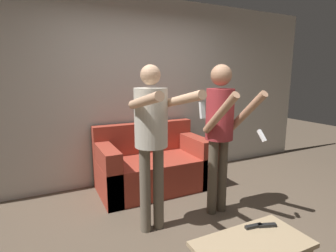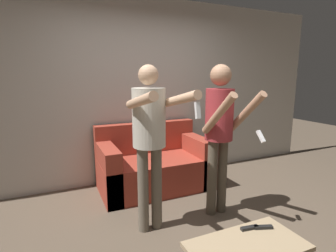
{
  "view_description": "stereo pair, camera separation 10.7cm",
  "coord_description": "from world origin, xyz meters",
  "px_view_note": "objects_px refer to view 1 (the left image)",
  "views": [
    {
      "loc": [
        -1.36,
        -1.94,
        1.58
      ],
      "look_at": [
        0.0,
        0.83,
        0.98
      ],
      "focal_mm": 28.0,
      "sensor_mm": 36.0,
      "label": 1
    },
    {
      "loc": [
        -1.26,
        -1.99,
        1.58
      ],
      "look_at": [
        0.0,
        0.83,
        0.98
      ],
      "focal_mm": 28.0,
      "sensor_mm": 36.0,
      "label": 2
    }
  ],
  "objects_px": {
    "person_standing_left": "(152,130)",
    "person_standing_right": "(221,124)",
    "couch": "(152,166)",
    "remote_near": "(267,225)",
    "remote_far": "(254,226)",
    "coffee_table": "(252,248)"
  },
  "relations": [
    {
      "from": "coffee_table",
      "to": "person_standing_left",
      "type": "bearing_deg",
      "value": 110.08
    },
    {
      "from": "person_standing_left",
      "to": "couch",
      "type": "bearing_deg",
      "value": 67.58
    },
    {
      "from": "couch",
      "to": "person_standing_right",
      "type": "xyz_separation_m",
      "value": [
        0.41,
        -0.99,
        0.75
      ]
    },
    {
      "from": "person_standing_right",
      "to": "remote_far",
      "type": "xyz_separation_m",
      "value": [
        -0.31,
        -0.88,
        -0.67
      ]
    },
    {
      "from": "person_standing_right",
      "to": "coffee_table",
      "type": "xyz_separation_m",
      "value": [
        -0.45,
        -1.02,
        -0.72
      ]
    },
    {
      "from": "person_standing_right",
      "to": "remote_far",
      "type": "distance_m",
      "value": 1.14
    },
    {
      "from": "remote_near",
      "to": "person_standing_left",
      "type": "bearing_deg",
      "value": 124.39
    },
    {
      "from": "person_standing_left",
      "to": "coffee_table",
      "type": "relative_size",
      "value": 1.94
    },
    {
      "from": "person_standing_left",
      "to": "remote_near",
      "type": "relative_size",
      "value": 10.98
    },
    {
      "from": "couch",
      "to": "remote_far",
      "type": "xyz_separation_m",
      "value": [
        0.1,
        -1.86,
        0.08
      ]
    },
    {
      "from": "person_standing_right",
      "to": "remote_near",
      "type": "xyz_separation_m",
      "value": [
        -0.2,
        -0.91,
        -0.67
      ]
    },
    {
      "from": "coffee_table",
      "to": "remote_near",
      "type": "xyz_separation_m",
      "value": [
        0.25,
        0.1,
        0.06
      ]
    },
    {
      "from": "couch",
      "to": "person_standing_left",
      "type": "xyz_separation_m",
      "value": [
        -0.41,
        -0.99,
        0.75
      ]
    },
    {
      "from": "couch",
      "to": "person_standing_left",
      "type": "distance_m",
      "value": 1.31
    },
    {
      "from": "remote_near",
      "to": "couch",
      "type": "bearing_deg",
      "value": 96.36
    },
    {
      "from": "person_standing_left",
      "to": "remote_far",
      "type": "xyz_separation_m",
      "value": [
        0.51,
        -0.87,
        -0.68
      ]
    },
    {
      "from": "person_standing_left",
      "to": "person_standing_right",
      "type": "height_order",
      "value": "person_standing_right"
    },
    {
      "from": "coffee_table",
      "to": "remote_far",
      "type": "relative_size",
      "value": 5.65
    },
    {
      "from": "couch",
      "to": "coffee_table",
      "type": "bearing_deg",
      "value": -91.13
    },
    {
      "from": "remote_far",
      "to": "remote_near",
      "type": "bearing_deg",
      "value": -19.05
    },
    {
      "from": "remote_near",
      "to": "remote_far",
      "type": "height_order",
      "value": "same"
    },
    {
      "from": "person_standing_left",
      "to": "person_standing_right",
      "type": "bearing_deg",
      "value": 0.43
    }
  ]
}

